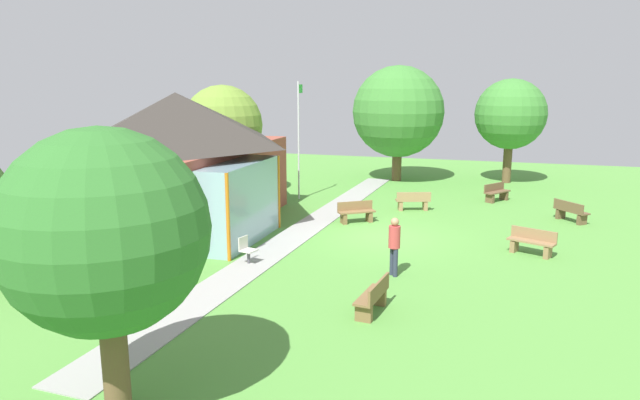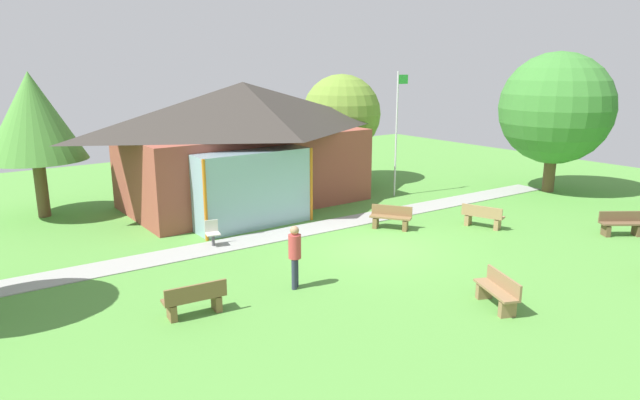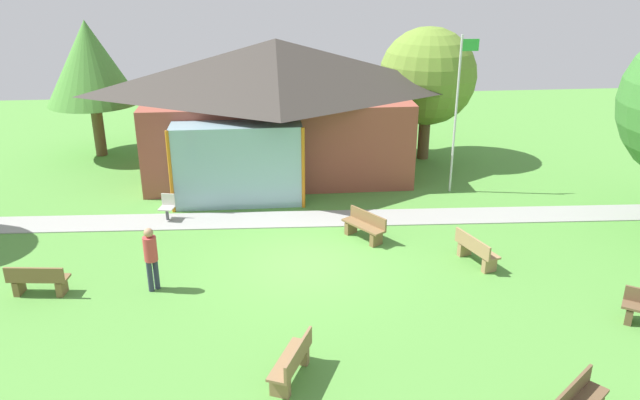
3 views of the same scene
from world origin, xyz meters
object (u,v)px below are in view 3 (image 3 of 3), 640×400
at_px(tree_behind_pavilion_right, 428,77).
at_px(patio_chair_west, 167,208).
at_px(bench_front_center, 292,363).
at_px(visitor_strolling_lawn, 151,254).
at_px(flagpole, 457,108).
at_px(tree_behind_pavilion_left, 90,63).
at_px(bench_mid_left, 38,281).
at_px(bench_rear_near_path, 365,227).
at_px(pavilion, 275,106).
at_px(bench_mid_right, 476,251).

bearing_deg(tree_behind_pavilion_right, patio_chair_west, -150.31).
xyz_separation_m(bench_front_center, visitor_strolling_lawn, (-3.37, 3.97, 0.62)).
xyz_separation_m(patio_chair_west, tree_behind_pavilion_right, (9.87, 5.63, 3.03)).
relative_size(flagpole, patio_chair_west, 6.49).
height_order(bench_front_center, tree_behind_pavilion_left, tree_behind_pavilion_left).
xyz_separation_m(bench_mid_left, bench_rear_near_path, (8.77, 2.52, 0.00)).
relative_size(pavilion, tree_behind_pavilion_right, 1.98).
bearing_deg(bench_front_center, bench_mid_right, -25.80).
bearing_deg(flagpole, bench_mid_left, -153.56).
xyz_separation_m(flagpole, bench_mid_left, (-12.56, -6.25, -2.68)).
distance_m(bench_mid_left, patio_chair_west, 5.24).
bearing_deg(visitor_strolling_lawn, bench_mid_left, 138.68).
xyz_separation_m(flagpole, bench_mid_right, (-0.96, -5.62, -2.68)).
height_order(bench_mid_left, visitor_strolling_lawn, visitor_strolling_lawn).
relative_size(flagpole, visitor_strolling_lawn, 3.21).
bearing_deg(bench_front_center, flagpole, -8.19).
xyz_separation_m(bench_mid_right, bench_rear_near_path, (-2.83, 1.89, 0.00)).
distance_m(bench_mid_right, bench_rear_near_path, 3.40).
bearing_deg(tree_behind_pavilion_right, bench_mid_right, -95.37).
bearing_deg(visitor_strolling_lawn, flagpole, -8.21).
height_order(bench_mid_left, patio_chair_west, patio_chair_west).
distance_m(bench_mid_left, visitor_strolling_lawn, 2.93).
distance_m(flagpole, visitor_strolling_lawn, 11.72).
height_order(pavilion, visitor_strolling_lawn, pavilion).
height_order(bench_rear_near_path, bench_front_center, same).
bearing_deg(pavilion, flagpole, -22.88).
xyz_separation_m(bench_mid_left, tree_behind_pavilion_left, (-1.14, 11.88, 3.51)).
height_order(bench_rear_near_path, patio_chair_west, patio_chair_west).
height_order(bench_front_center, patio_chair_west, patio_chair_west).
relative_size(bench_mid_left, visitor_strolling_lawn, 0.89).
distance_m(flagpole, tree_behind_pavilion_right, 3.94).
bearing_deg(patio_chair_west, pavilion, -116.85).
relative_size(bench_rear_near_path, tree_behind_pavilion_right, 0.27).
bearing_deg(bench_rear_near_path, tree_behind_pavilion_right, -60.93).
bearing_deg(bench_front_center, patio_chair_west, 46.49).
distance_m(bench_mid_right, tree_behind_pavilion_right, 10.05).
distance_m(flagpole, bench_rear_near_path, 5.95).
relative_size(bench_mid_right, tree_behind_pavilion_right, 0.29).
distance_m(pavilion, bench_mid_right, 10.08).
xyz_separation_m(visitor_strolling_lawn, tree_behind_pavilion_left, (-4.00, 11.89, 2.89)).
xyz_separation_m(bench_mid_left, tree_behind_pavilion_right, (12.50, 10.17, 3.04)).
height_order(patio_chair_west, tree_behind_pavilion_right, tree_behind_pavilion_right).
relative_size(bench_front_center, visitor_strolling_lawn, 0.89).
relative_size(bench_mid_left, tree_behind_pavilion_right, 0.28).
bearing_deg(bench_mid_left, bench_mid_right, 9.63).
relative_size(visitor_strolling_lawn, tree_behind_pavilion_left, 0.31).
xyz_separation_m(bench_mid_right, tree_behind_pavilion_right, (0.90, 9.54, 3.04)).
bearing_deg(tree_behind_pavilion_right, bench_rear_near_path, -115.97).
xyz_separation_m(pavilion, bench_front_center, (-0.07, -12.87, -2.29)).
height_order(bench_mid_left, tree_behind_pavilion_right, tree_behind_pavilion_right).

